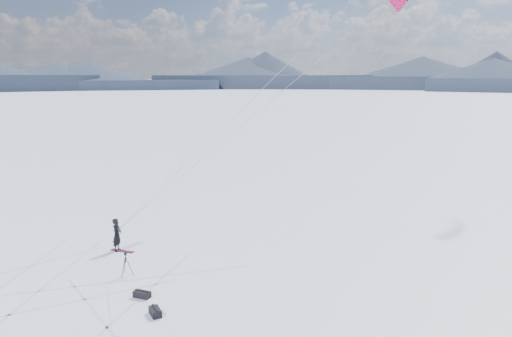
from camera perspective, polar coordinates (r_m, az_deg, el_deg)
The scene contains 8 objects.
ground at distance 24.80m, azimuth -17.66°, elevation -12.37°, with size 1800.00×1800.00×0.00m, color white.
horizon_hills at distance 23.36m, azimuth -18.34°, elevation -1.20°, with size 704.00×705.94×10.96m.
snow_tracks at distance 24.59m, azimuth -17.09°, elevation -12.53°, with size 17.62×10.25×0.01m.
snowkiter at distance 28.71m, azimuth -15.51°, elevation -9.04°, with size 0.67×0.44×1.83m, color black.
snowboard at distance 28.55m, azimuth -15.04°, elevation -9.09°, with size 1.41×0.26×0.04m, color maroon.
tripod at distance 24.96m, azimuth -14.66°, elevation -10.16°, with size 0.62×0.55×1.19m.
gear_bag_a at distance 22.79m, azimuth -12.91°, elevation -13.84°, with size 0.76×0.40×0.33m.
gear_bag_b at distance 21.19m, azimuth -11.45°, elevation -15.74°, with size 0.82×0.75×0.35m.
Camera 1 is at (16.25, -16.15, 9.51)m, focal length 35.00 mm.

